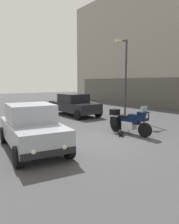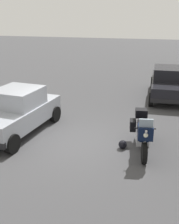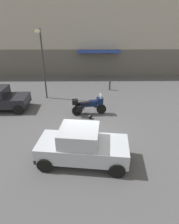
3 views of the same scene
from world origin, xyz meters
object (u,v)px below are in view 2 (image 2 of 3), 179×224
(helmet, at_px, (123,144))
(car_hatchback_near, at_px, (17,111))
(motorcycle, at_px, (143,132))
(car_sedan_far, at_px, (169,82))

(helmet, xyz_separation_m, car_hatchback_near, (-0.39, -3.95, 0.67))
(motorcycle, distance_m, car_sedan_far, 6.49)
(car_sedan_far, bearing_deg, car_hatchback_near, 137.23)
(car_hatchback_near, bearing_deg, helmet, 91.00)
(motorcycle, xyz_separation_m, car_sedan_far, (-6.43, 0.89, 0.16))
(helmet, height_order, car_sedan_far, car_sedan_far)
(motorcycle, relative_size, car_hatchback_near, 0.56)
(car_hatchback_near, distance_m, car_sedan_far, 8.20)
(car_hatchback_near, bearing_deg, motorcycle, 92.83)
(helmet, bearing_deg, motorcycle, 97.95)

